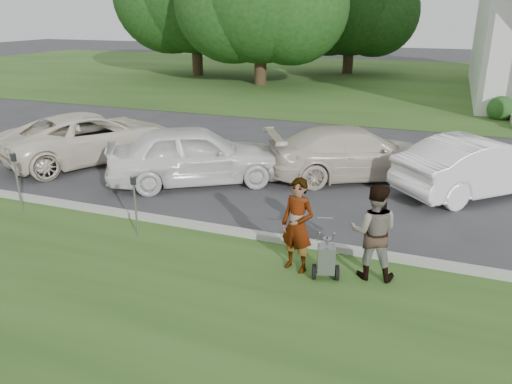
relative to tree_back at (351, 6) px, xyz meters
The scene contains 14 objects.
ground 30.62m from the tree_back, 82.38° to the right, with size 120.00×120.00×0.00m, color #333335.
grass_strip 33.57m from the tree_back, 83.07° to the right, with size 80.00×7.00×0.01m, color #2B4D1A.
church_lawn 6.88m from the tree_back, 36.69° to the right, with size 80.00×30.00×0.01m, color #2B4D1A.
curb 30.07m from the tree_back, 82.24° to the right, with size 80.00×0.18×0.15m, color #9E9E93.
tree_back is the anchor object (origin of this frame).
striping_cart 31.37m from the tree_back, 79.48° to the right, with size 0.62×0.99×0.86m.
person_left 31.07m from the tree_back, 80.49° to the right, with size 0.63×0.42×1.74m, color #999999.
person_right 31.10m from the tree_back, 78.04° to the right, with size 0.84×0.65×1.73m, color #999999.
parking_meter_near 30.49m from the tree_back, 87.05° to the right, with size 0.10×0.09×1.33m.
parking_meter_far 30.34m from the tree_back, 93.30° to the right, with size 0.10×0.09×1.45m.
car_a 26.31m from the tree_back, 96.45° to the right, with size 2.50×5.41×1.50m, color #EDE2C9.
car_b 26.98m from the tree_back, 87.63° to the right, with size 1.89×4.71×1.60m, color white.
car_c 25.47m from the tree_back, 78.43° to the right, with size 2.00×4.92×1.43m, color beige.
car_d 26.50m from the tree_back, 71.53° to the right, with size 1.58×4.54×1.50m, color white.
Camera 1 is at (3.29, -8.25, 4.47)m, focal length 35.00 mm.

